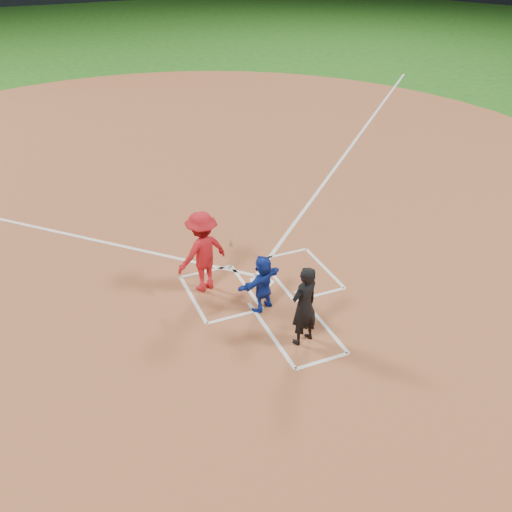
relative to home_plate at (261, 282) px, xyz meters
name	(u,v)px	position (x,y,z in m)	size (l,w,h in m)	color
ground	(261,283)	(0.00, 0.00, -0.02)	(120.00, 120.00, 0.00)	#1E5916
home_plate_dirt	(183,182)	(0.00, 6.00, -0.01)	(28.00, 28.00, 0.01)	brown
home_plate	(261,282)	(0.00, 0.00, 0.00)	(0.60, 0.60, 0.02)	white
catcher	(263,283)	(-0.35, -0.87, 0.61)	(1.15, 0.37, 1.24)	#122C98
umpire	(304,306)	(-0.07, -2.14, 0.82)	(0.60, 0.40, 1.66)	black
chalk_markings	(190,190)	(0.00, 5.29, -0.01)	(28.35, 17.32, 0.01)	white
batter_at_plate	(202,252)	(-1.23, 0.31, 0.91)	(1.44, 1.05, 1.83)	#B6141C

